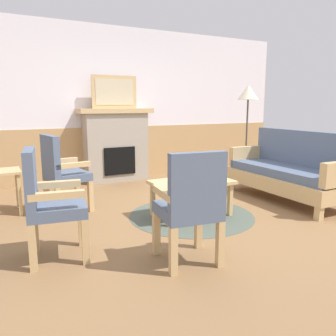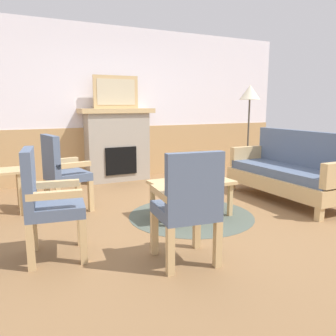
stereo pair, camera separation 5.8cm
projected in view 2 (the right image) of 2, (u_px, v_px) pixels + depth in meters
ground_plane at (181, 217)px, 4.16m from camera, size 14.00×14.00×0.00m
wall_back at (112, 107)px, 6.20m from camera, size 7.20×0.14×2.70m
fireplace at (117, 144)px, 6.10m from camera, size 1.30×0.44×1.28m
framed_picture at (116, 92)px, 5.94m from camera, size 0.80×0.04×0.56m
couch at (289, 173)px, 4.86m from camera, size 0.70×1.80×0.98m
coffee_table at (191, 185)px, 4.16m from camera, size 0.96×0.56×0.44m
round_rug at (191, 215)px, 4.23m from camera, size 1.53×1.53×0.01m
book_on_table at (186, 178)px, 4.20m from camera, size 0.20×0.18×0.03m
armchair_near_fireplace at (46, 199)px, 2.97m from camera, size 0.55×0.55×0.98m
armchair_by_window_left at (62, 170)px, 4.31m from camera, size 0.55×0.55×0.98m
armchair_front_left at (188, 203)px, 2.85m from camera, size 0.54×0.54×0.98m
side_table at (3, 179)px, 4.25m from camera, size 0.44×0.44×0.55m
floor_lamp_by_couch at (250, 98)px, 5.93m from camera, size 0.36×0.36×1.68m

